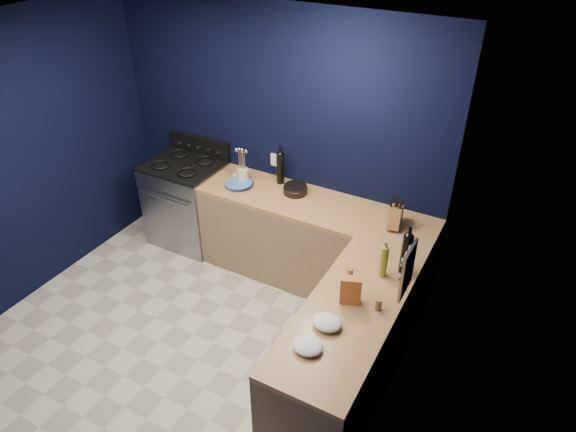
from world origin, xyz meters
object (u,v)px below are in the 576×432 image
Objects in this scene: utensil_crock at (243,175)px; knife_block at (395,217)px; plate_stack at (239,184)px; crouton_bag at (351,290)px; gas_range at (188,204)px.

knife_block reaches higher than utensil_crock.
plate_stack is 1.22× the size of crouton_bag.
plate_stack is at bearing -2.67° from gas_range.
gas_range is 0.85m from plate_stack.
knife_block is at bearing 1.58° from plate_stack.
knife_block is at bearing 0.26° from gas_range.
gas_range is at bearing 134.69° from crouton_bag.
crouton_bag reaches higher than gas_range.
utensil_crock is (0.70, 0.07, 0.51)m from gas_range.
utensil_crock is 0.71× the size of knife_block.
gas_range is at bearing 172.02° from knife_block.
crouton_bag is (2.33, -1.06, 0.55)m from gas_range.
crouton_bag is at bearing -24.53° from gas_range.
crouton_bag is (1.62, -1.03, 0.09)m from plate_stack.
crouton_bag reaches higher than plate_stack.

